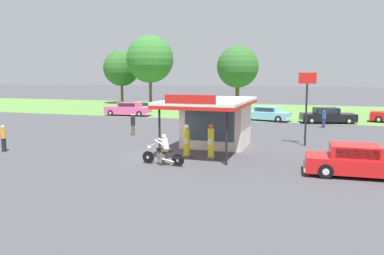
# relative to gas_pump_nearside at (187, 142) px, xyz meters

# --- Properties ---
(ground_plane) EXTENTS (300.00, 300.00, 0.00)m
(ground_plane) POSITION_rel_gas_pump_nearside_xyz_m (-1.19, -0.13, -0.84)
(ground_plane) COLOR #424247
(grass_verge_strip) EXTENTS (120.00, 24.00, 0.01)m
(grass_verge_strip) POSITION_rel_gas_pump_nearside_xyz_m (-1.19, 29.87, -0.83)
(grass_verge_strip) COLOR #56843D
(grass_verge_strip) RESTS_ON ground
(service_station_kiosk) EXTENTS (4.56, 7.51, 3.55)m
(service_station_kiosk) POSITION_rel_gas_pump_nearside_xyz_m (0.69, 3.51, 0.97)
(service_station_kiosk) COLOR silver
(service_station_kiosk) RESTS_ON ground
(gas_pump_nearside) EXTENTS (0.44, 0.44, 1.84)m
(gas_pump_nearside) POSITION_rel_gas_pump_nearside_xyz_m (0.00, 0.00, 0.00)
(gas_pump_nearside) COLOR slate
(gas_pump_nearside) RESTS_ON ground
(gas_pump_offside) EXTENTS (0.44, 0.44, 1.96)m
(gas_pump_offside) POSITION_rel_gas_pump_nearside_xyz_m (1.39, 0.00, 0.06)
(gas_pump_offside) COLOR slate
(gas_pump_offside) RESTS_ON ground
(motorcycle_with_rider) EXTENTS (2.34, 0.70, 1.58)m
(motorcycle_with_rider) POSITION_rel_gas_pump_nearside_xyz_m (-0.53, -2.10, -0.18)
(motorcycle_with_rider) COLOR black
(motorcycle_with_rider) RESTS_ON ground
(featured_classic_sedan) EXTENTS (5.53, 2.13, 1.43)m
(featured_classic_sedan) POSITION_rel_gas_pump_nearside_xyz_m (8.90, -1.36, -0.19)
(featured_classic_sedan) COLOR red
(featured_classic_sedan) RESTS_ON ground
(parked_car_back_row_centre) EXTENTS (5.48, 1.96, 1.54)m
(parked_car_back_row_centre) POSITION_rel_gas_pump_nearside_xyz_m (-13.60, 18.99, -0.12)
(parked_car_back_row_centre) COLOR #E55993
(parked_car_back_row_centre) RESTS_ON ground
(parked_car_back_row_centre_right) EXTENTS (5.50, 3.05, 1.47)m
(parked_car_back_row_centre_right) POSITION_rel_gas_pump_nearside_xyz_m (7.87, 18.84, -0.16)
(parked_car_back_row_centre_right) COLOR black
(parked_car_back_row_centre_right) RESTS_ON ground
(parked_car_back_row_far_left) EXTENTS (5.32, 3.13, 1.45)m
(parked_car_back_row_far_left) POSITION_rel_gas_pump_nearside_xyz_m (-5.03, 21.57, -0.17)
(parked_car_back_row_far_left) COLOR #993819
(parked_car_back_row_far_left) RESTS_ON ground
(parked_car_back_row_right) EXTENTS (5.43, 2.84, 1.43)m
(parked_car_back_row_right) POSITION_rel_gas_pump_nearside_xyz_m (1.92, 18.95, -0.17)
(parked_car_back_row_right) COLOR #7AC6D1
(parked_car_back_row_right) RESTS_ON ground
(bystander_leaning_by_kiosk) EXTENTS (0.34, 0.34, 1.58)m
(bystander_leaning_by_kiosk) POSITION_rel_gas_pump_nearside_xyz_m (-10.92, -1.93, -0.01)
(bystander_leaning_by_kiosk) COLOR black
(bystander_leaning_by_kiosk) RESTS_ON ground
(bystander_standing_back_lot) EXTENTS (0.34, 0.34, 1.54)m
(bystander_standing_back_lot) POSITION_rel_gas_pump_nearside_xyz_m (7.48, 15.15, -0.04)
(bystander_standing_back_lot) COLOR #2D3351
(bystander_standing_back_lot) RESTS_ON ground
(bystander_admiring_sedan) EXTENTS (0.36, 0.36, 1.63)m
(bystander_admiring_sedan) POSITION_rel_gas_pump_nearside_xyz_m (-6.40, 6.04, 0.03)
(bystander_admiring_sedan) COLOR brown
(bystander_admiring_sedan) RESTS_ON ground
(tree_oak_far_right) EXTENTS (5.94, 5.94, 8.78)m
(tree_oak_far_right) POSITION_rel_gas_pump_nearside_xyz_m (-4.03, 34.16, 4.95)
(tree_oak_far_right) COLOR brown
(tree_oak_far_right) RESTS_ON ground
(tree_oak_far_left) EXTENTS (5.86, 5.86, 8.73)m
(tree_oak_far_left) POSITION_rel_gas_pump_nearside_xyz_m (-23.70, 36.08, 4.95)
(tree_oak_far_left) COLOR brown
(tree_oak_far_left) RESTS_ON ground
(tree_oak_left) EXTENTS (7.10, 7.10, 10.56)m
(tree_oak_left) POSITION_rel_gas_pump_nearside_xyz_m (-17.26, 33.24, 6.17)
(tree_oak_left) COLOR brown
(tree_oak_left) RESTS_ON ground
(roadside_pole_sign) EXTENTS (1.10, 0.12, 4.71)m
(roadside_pole_sign) POSITION_rel_gas_pump_nearside_xyz_m (6.17, 5.68, 2.38)
(roadside_pole_sign) COLOR black
(roadside_pole_sign) RESTS_ON ground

